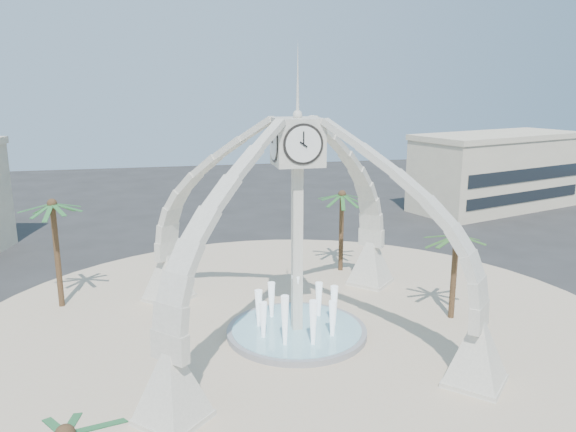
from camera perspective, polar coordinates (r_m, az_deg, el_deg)
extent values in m
plane|color=#282828|center=(32.86, 0.89, -11.99)|extent=(140.00, 140.00, 0.00)
cylinder|color=#C4B092|center=(32.85, 0.89, -11.95)|extent=(40.00, 40.00, 0.06)
cube|color=beige|center=(31.08, 0.92, -3.80)|extent=(0.55, 0.55, 9.80)
cube|color=beige|center=(29.86, 0.97, 7.55)|extent=(2.50, 2.50, 2.50)
cone|color=beige|center=(29.71, 0.99, 13.80)|extent=(0.20, 0.20, 4.00)
cylinder|color=white|center=(28.61, 1.57, 7.30)|extent=(1.84, 0.04, 1.84)
pyramid|color=beige|center=(40.54, 8.39, -4.71)|extent=(3.80, 3.80, 3.20)
pyramid|color=beige|center=(38.07, -12.08, -6.08)|extent=(3.80, 3.80, 3.20)
pyramid|color=beige|center=(25.13, -11.72, -16.67)|extent=(3.80, 3.80, 3.20)
pyramid|color=beige|center=(28.73, 18.59, -13.10)|extent=(3.80, 3.80, 3.20)
cylinder|color=gray|center=(32.78, 0.89, -11.68)|extent=(8.00, 8.00, 0.40)
cylinder|color=#8CC6D0|center=(32.68, 0.90, -11.33)|extent=(7.40, 7.40, 0.04)
cone|color=white|center=(32.05, 0.91, -8.73)|extent=(0.60, 0.60, 3.20)
cube|color=beige|center=(68.54, 20.37, 4.05)|extent=(21.49, 13.79, 8.00)
cube|color=beige|center=(68.04, 20.66, 7.62)|extent=(21.87, 14.17, 0.60)
cylinder|color=brown|center=(35.47, 16.48, -5.91)|extent=(0.35, 0.35, 5.40)
cylinder|color=brown|center=(38.42, -22.40, -3.72)|extent=(0.37, 0.37, 6.92)
cylinder|color=brown|center=(42.73, 5.43, -1.65)|extent=(0.35, 0.35, 6.11)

